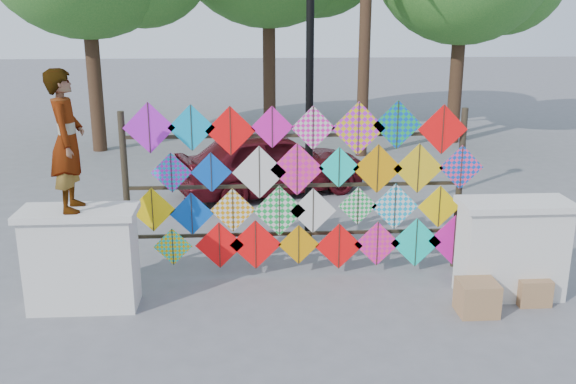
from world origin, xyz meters
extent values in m
plane|color=slate|center=(0.00, 0.00, 0.00)|extent=(80.00, 80.00, 0.00)
cube|color=silver|center=(-2.70, -0.20, 0.60)|extent=(1.30, 0.55, 1.20)
cube|color=silver|center=(-2.70, -0.20, 1.24)|extent=(1.40, 0.65, 0.08)
cube|color=silver|center=(2.70, -0.20, 0.60)|extent=(1.30, 0.55, 1.20)
cube|color=silver|center=(2.70, -0.20, 1.24)|extent=(1.40, 0.65, 0.08)
cylinder|color=black|center=(-2.30, 0.80, 1.15)|extent=(0.09, 0.09, 2.30)
cylinder|color=black|center=(2.30, 0.80, 1.15)|extent=(0.09, 0.09, 2.30)
cube|color=black|center=(0.00, 0.80, 0.55)|extent=(4.60, 0.04, 0.04)
cube|color=black|center=(0.00, 0.80, 1.25)|extent=(4.60, 0.04, 0.04)
cube|color=black|center=(0.00, 0.80, 1.95)|extent=(4.60, 0.04, 0.04)
cube|color=#BA1CD4|center=(-1.93, 0.74, 2.09)|extent=(0.69, 0.01, 0.69)
cube|color=black|center=(-1.93, 0.73, 2.09)|extent=(0.01, 0.01, 0.68)
cube|color=#099BCF|center=(-1.38, 0.74, 2.08)|extent=(0.63, 0.01, 0.63)
cube|color=black|center=(-1.38, 0.73, 2.08)|extent=(0.01, 0.01, 0.61)
cube|color=#FF0B0C|center=(-0.87, 0.74, 2.03)|extent=(0.67, 0.01, 0.67)
cube|color=black|center=(-0.87, 0.73, 2.03)|extent=(0.01, 0.01, 0.66)
cube|color=#E415A0|center=(-0.32, 0.74, 2.08)|extent=(0.57, 0.01, 0.57)
cube|color=black|center=(-0.32, 0.73, 2.08)|extent=(0.01, 0.01, 0.56)
cube|color=#E415A0|center=(0.23, 0.74, 2.06)|extent=(0.60, 0.01, 0.60)
cube|color=black|center=(0.23, 0.73, 2.06)|extent=(0.01, 0.01, 0.58)
cube|color=#BA1CD4|center=(0.84, 0.74, 2.05)|extent=(0.73, 0.01, 0.73)
cube|color=black|center=(0.84, 0.73, 2.05)|extent=(0.01, 0.01, 0.72)
cube|color=green|center=(1.37, 0.74, 2.09)|extent=(0.67, 0.01, 0.67)
cube|color=black|center=(1.37, 0.73, 2.09)|extent=(0.01, 0.01, 0.65)
cube|color=#FF0B0C|center=(1.99, 0.74, 2.02)|extent=(0.68, 0.01, 0.68)
cube|color=black|center=(1.99, 0.73, 2.02)|extent=(0.01, 0.01, 0.67)
cube|color=#BA1CD4|center=(-1.67, 0.70, 1.49)|extent=(0.55, 0.01, 0.55)
cube|color=black|center=(-1.67, 0.69, 1.49)|extent=(0.01, 0.01, 0.54)
cube|color=#0746B6|center=(-1.14, 0.70, 1.48)|extent=(0.55, 0.01, 0.55)
cube|color=black|center=(-1.14, 0.69, 1.48)|extent=(0.01, 0.01, 0.54)
cube|color=silver|center=(-0.49, 0.70, 1.47)|extent=(0.73, 0.01, 0.73)
cube|color=black|center=(-0.49, 0.69, 1.47)|extent=(0.01, 0.01, 0.72)
cube|color=#F13462|center=(0.01, 0.70, 1.51)|extent=(0.73, 0.01, 0.73)
cube|color=black|center=(0.01, 0.69, 1.51)|extent=(0.01, 0.01, 0.72)
cube|color=#0DD7BF|center=(0.59, 0.70, 1.52)|extent=(0.56, 0.01, 0.56)
cube|color=black|center=(0.59, 0.69, 1.52)|extent=(0.01, 0.01, 0.55)
cube|color=orange|center=(1.11, 0.70, 1.49)|extent=(0.68, 0.01, 0.68)
cube|color=black|center=(1.11, 0.69, 1.49)|extent=(0.01, 0.01, 0.67)
cube|color=gold|center=(1.68, 0.70, 1.49)|extent=(0.70, 0.01, 0.70)
cube|color=black|center=(1.68, 0.69, 1.49)|extent=(0.01, 0.01, 0.68)
cube|color=#F13462|center=(2.27, 0.70, 1.50)|extent=(0.62, 0.01, 0.62)
cube|color=black|center=(2.27, 0.69, 1.50)|extent=(0.01, 0.01, 0.61)
cube|color=yellow|center=(-1.94, 0.66, 0.98)|extent=(0.62, 0.01, 0.62)
cube|color=black|center=(-1.94, 0.65, 0.98)|extent=(0.01, 0.01, 0.60)
cube|color=#0746B6|center=(-1.42, 0.66, 0.92)|extent=(0.60, 0.01, 0.60)
cube|color=black|center=(-1.42, 0.65, 0.92)|extent=(0.01, 0.01, 0.59)
cube|color=orange|center=(-0.86, 0.66, 0.96)|extent=(0.62, 0.01, 0.62)
cube|color=black|center=(-0.86, 0.65, 0.96)|extent=(0.01, 0.01, 0.61)
cube|color=silver|center=(-0.23, 0.66, 0.93)|extent=(0.72, 0.01, 0.72)
cube|color=black|center=(-0.23, 0.65, 0.93)|extent=(0.01, 0.01, 0.70)
cube|color=silver|center=(0.23, 0.66, 0.92)|extent=(0.64, 0.01, 0.64)
cube|color=black|center=(0.23, 0.65, 0.92)|extent=(0.01, 0.01, 0.63)
cube|color=green|center=(0.85, 0.66, 0.98)|extent=(0.54, 0.01, 0.54)
cube|color=black|center=(0.85, 0.65, 0.98)|extent=(0.01, 0.01, 0.53)
cube|color=#099BCF|center=(1.37, 0.66, 0.96)|extent=(0.66, 0.01, 0.66)
cube|color=black|center=(1.37, 0.65, 0.96)|extent=(0.01, 0.01, 0.65)
cube|color=yellow|center=(1.99, 0.66, 0.95)|extent=(0.61, 0.01, 0.61)
cube|color=black|center=(1.99, 0.65, 0.95)|extent=(0.01, 0.01, 0.60)
cube|color=#0DD7BF|center=(-1.69, 0.62, 0.46)|extent=(0.53, 0.01, 0.53)
cube|color=black|center=(-1.69, 0.61, 0.46)|extent=(0.01, 0.01, 0.52)
cube|color=#FF0B0C|center=(-1.05, 0.62, 0.47)|extent=(0.67, 0.01, 0.67)
cube|color=black|center=(-1.05, 0.61, 0.47)|extent=(0.01, 0.01, 0.66)
cube|color=#FF0B0C|center=(-0.56, 0.62, 0.46)|extent=(0.71, 0.01, 0.71)
cube|color=black|center=(-0.56, 0.61, 0.46)|extent=(0.01, 0.01, 0.70)
cube|color=orange|center=(0.03, 0.62, 0.45)|extent=(0.57, 0.01, 0.57)
cube|color=black|center=(0.03, 0.61, 0.45)|extent=(0.01, 0.01, 0.56)
cube|color=#FF0B0C|center=(0.60, 0.62, 0.41)|extent=(0.67, 0.01, 0.67)
cube|color=black|center=(0.60, 0.61, 0.41)|extent=(0.01, 0.01, 0.65)
cube|color=#F13462|center=(1.13, 0.62, 0.44)|extent=(0.65, 0.01, 0.65)
cube|color=black|center=(1.13, 0.61, 0.44)|extent=(0.01, 0.01, 0.63)
cube|color=#0DD7BF|center=(1.68, 0.62, 0.44)|extent=(0.72, 0.01, 0.72)
cube|color=black|center=(1.68, 0.61, 0.44)|extent=(0.01, 0.01, 0.70)
cube|color=#E415A0|center=(2.22, 0.62, 0.47)|extent=(0.73, 0.01, 0.73)
cube|color=black|center=(2.22, 0.61, 0.47)|extent=(0.01, 0.01, 0.72)
cylinder|color=#432C1C|center=(-4.50, 9.00, 1.93)|extent=(0.36, 0.36, 3.85)
cylinder|color=#432C1C|center=(0.00, 11.00, 2.06)|extent=(0.36, 0.36, 4.12)
cylinder|color=#432C1C|center=(5.00, 9.50, 1.79)|extent=(0.36, 0.36, 3.58)
cylinder|color=#432C1C|center=(2.20, 8.00, 2.75)|extent=(0.28, 0.28, 5.50)
imported|color=#99999E|center=(-2.74, -0.20, 2.12)|extent=(0.45, 0.64, 1.67)
imported|color=#530E15|center=(-0.19, 4.72, 0.64)|extent=(4.06, 2.74, 1.29)
cylinder|color=black|center=(0.30, 2.00, 2.10)|extent=(0.12, 0.12, 4.20)
cube|color=#967448|center=(2.11, -0.68, 0.21)|extent=(0.47, 0.42, 0.42)
cube|color=#967448|center=(2.91, -0.43, 0.17)|extent=(0.41, 0.37, 0.34)
camera|label=1|loc=(-0.63, -7.66, 3.62)|focal=40.00mm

